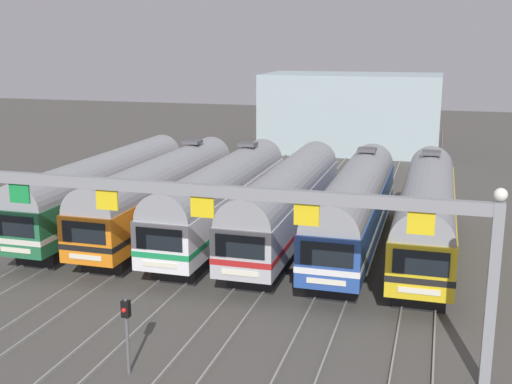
{
  "coord_description": "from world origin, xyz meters",
  "views": [
    {
      "loc": [
        10.09,
        -34.73,
        11.49
      ],
      "look_at": [
        -0.38,
        1.6,
        2.63
      ],
      "focal_mm": 45.14,
      "sensor_mm": 36.0,
      "label": 1
    }
  ],
  "objects_px": {
    "commuter_train_white": "(223,195)",
    "commuter_train_stainless": "(287,200)",
    "commuter_train_orange": "(163,191)",
    "yard_signal_mast": "(126,322)",
    "catenary_gantry": "(154,211)",
    "commuter_train_yellow": "(427,209)",
    "commuter_train_green": "(105,187)",
    "commuter_train_blue": "(355,204)"
  },
  "relations": [
    {
      "from": "commuter_train_orange",
      "to": "commuter_train_white",
      "type": "height_order",
      "value": "same"
    },
    {
      "from": "commuter_train_orange",
      "to": "yard_signal_mast",
      "type": "xyz_separation_m",
      "value": [
        5.8,
        -16.04,
        -0.72
      ]
    },
    {
      "from": "commuter_train_yellow",
      "to": "yard_signal_mast",
      "type": "xyz_separation_m",
      "value": [
        -9.67,
        -16.04,
        -0.72
      ]
    },
    {
      "from": "commuter_train_stainless",
      "to": "commuter_train_yellow",
      "type": "height_order",
      "value": "commuter_train_yellow"
    },
    {
      "from": "commuter_train_yellow",
      "to": "catenary_gantry",
      "type": "xyz_separation_m",
      "value": [
        -9.67,
        -13.5,
        2.64
      ]
    },
    {
      "from": "commuter_train_green",
      "to": "commuter_train_white",
      "type": "relative_size",
      "value": 1.0
    },
    {
      "from": "yard_signal_mast",
      "to": "commuter_train_yellow",
      "type": "bearing_deg",
      "value": 58.93
    },
    {
      "from": "commuter_train_stainless",
      "to": "commuter_train_yellow",
      "type": "xyz_separation_m",
      "value": [
        7.73,
        0.0,
        0.0
      ]
    },
    {
      "from": "commuter_train_orange",
      "to": "yard_signal_mast",
      "type": "height_order",
      "value": "commuter_train_orange"
    },
    {
      "from": "commuter_train_green",
      "to": "commuter_train_stainless",
      "type": "height_order",
      "value": "same"
    },
    {
      "from": "commuter_train_green",
      "to": "commuter_train_blue",
      "type": "height_order",
      "value": "commuter_train_blue"
    },
    {
      "from": "commuter_train_orange",
      "to": "commuter_train_stainless",
      "type": "height_order",
      "value": "commuter_train_orange"
    },
    {
      "from": "commuter_train_green",
      "to": "yard_signal_mast",
      "type": "distance_m",
      "value": 18.74
    },
    {
      "from": "commuter_train_orange",
      "to": "catenary_gantry",
      "type": "xyz_separation_m",
      "value": [
        5.8,
        -13.5,
        2.64
      ]
    },
    {
      "from": "commuter_train_green",
      "to": "catenary_gantry",
      "type": "bearing_deg",
      "value": -54.38
    },
    {
      "from": "commuter_train_stainless",
      "to": "commuter_train_blue",
      "type": "distance_m",
      "value": 3.87
    },
    {
      "from": "commuter_train_orange",
      "to": "commuter_train_yellow",
      "type": "relative_size",
      "value": 1.0
    },
    {
      "from": "commuter_train_green",
      "to": "commuter_train_stainless",
      "type": "distance_m",
      "value": 11.6
    },
    {
      "from": "catenary_gantry",
      "to": "commuter_train_blue",
      "type": "bearing_deg",
      "value": 66.75
    },
    {
      "from": "commuter_train_white",
      "to": "commuter_train_blue",
      "type": "distance_m",
      "value": 7.73
    },
    {
      "from": "commuter_train_white",
      "to": "commuter_train_yellow",
      "type": "bearing_deg",
      "value": 0.0
    },
    {
      "from": "commuter_train_blue",
      "to": "yard_signal_mast",
      "type": "height_order",
      "value": "commuter_train_blue"
    },
    {
      "from": "commuter_train_green",
      "to": "commuter_train_yellow",
      "type": "xyz_separation_m",
      "value": [
        19.33,
        0.0,
        0.0
      ]
    },
    {
      "from": "commuter_train_yellow",
      "to": "catenary_gantry",
      "type": "distance_m",
      "value": 16.81
    },
    {
      "from": "commuter_train_green",
      "to": "commuter_train_white",
      "type": "distance_m",
      "value": 7.73
    },
    {
      "from": "commuter_train_orange",
      "to": "commuter_train_white",
      "type": "relative_size",
      "value": 1.0
    },
    {
      "from": "commuter_train_orange",
      "to": "commuter_train_blue",
      "type": "bearing_deg",
      "value": 0.0
    },
    {
      "from": "commuter_train_white",
      "to": "commuter_train_stainless",
      "type": "relative_size",
      "value": 1.0
    },
    {
      "from": "yard_signal_mast",
      "to": "commuter_train_white",
      "type": "bearing_deg",
      "value": 96.87
    },
    {
      "from": "commuter_train_green",
      "to": "yard_signal_mast",
      "type": "relative_size",
      "value": 6.41
    },
    {
      "from": "commuter_train_white",
      "to": "commuter_train_stainless",
      "type": "distance_m",
      "value": 3.87
    },
    {
      "from": "commuter_train_orange",
      "to": "commuter_train_blue",
      "type": "xyz_separation_m",
      "value": [
        11.6,
        0.0,
        0.0
      ]
    },
    {
      "from": "catenary_gantry",
      "to": "yard_signal_mast",
      "type": "bearing_deg",
      "value": -90.0
    },
    {
      "from": "commuter_train_white",
      "to": "commuter_train_blue",
      "type": "relative_size",
      "value": 1.0
    },
    {
      "from": "commuter_train_white",
      "to": "catenary_gantry",
      "type": "height_order",
      "value": "catenary_gantry"
    },
    {
      "from": "commuter_train_green",
      "to": "commuter_train_yellow",
      "type": "bearing_deg",
      "value": 0.01
    },
    {
      "from": "commuter_train_orange",
      "to": "catenary_gantry",
      "type": "distance_m",
      "value": 14.93
    },
    {
      "from": "commuter_train_stainless",
      "to": "yard_signal_mast",
      "type": "xyz_separation_m",
      "value": [
        -1.93,
        -16.04,
        -0.71
      ]
    },
    {
      "from": "commuter_train_green",
      "to": "commuter_train_stainless",
      "type": "xyz_separation_m",
      "value": [
        11.6,
        0.0,
        0.0
      ]
    },
    {
      "from": "catenary_gantry",
      "to": "commuter_train_white",
      "type": "bearing_deg",
      "value": 98.15
    },
    {
      "from": "commuter_train_green",
      "to": "catenary_gantry",
      "type": "relative_size",
      "value": 0.73
    },
    {
      "from": "commuter_train_orange",
      "to": "yard_signal_mast",
      "type": "relative_size",
      "value": 6.41
    }
  ]
}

